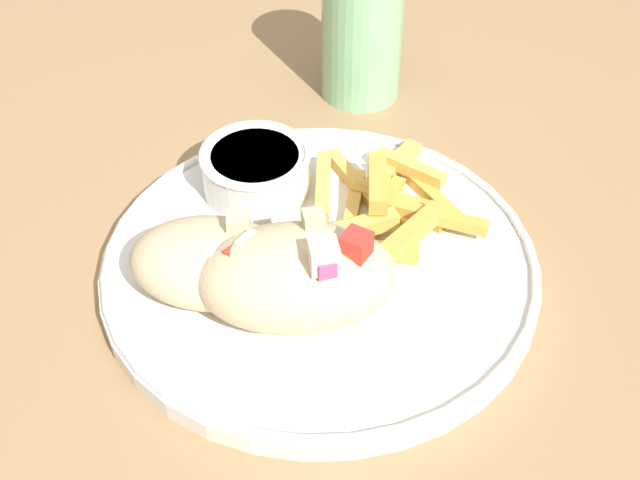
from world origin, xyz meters
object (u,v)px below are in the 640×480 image
at_px(pita_sandwich_far, 212,262).
at_px(sauce_ramekin, 256,169).
at_px(water_glass, 362,37).
at_px(plate, 320,265).
at_px(fries_pile, 384,203).
at_px(pita_sandwich_near, 297,276).

distance_m(pita_sandwich_far, sauce_ramekin, 0.11).
bearing_deg(water_glass, plate, -140.15).
bearing_deg(plate, fries_pile, 4.81).
distance_m(pita_sandwich_near, sauce_ramekin, 0.13).
relative_size(pita_sandwich_far, fries_pile, 0.86).
height_order(fries_pile, water_glass, water_glass).
height_order(plate, sauce_ramekin, sauce_ramekin).
height_order(plate, water_glass, water_glass).
bearing_deg(water_glass, pita_sandwich_far, -153.94).
distance_m(sauce_ramekin, water_glass, 0.17).
relative_size(pita_sandwich_near, water_glass, 1.24).
bearing_deg(sauce_ramekin, pita_sandwich_near, -116.04).
bearing_deg(pita_sandwich_far, plate, 27.54).
bearing_deg(pita_sandwich_near, sauce_ramekin, 101.38).
bearing_deg(fries_pile, pita_sandwich_near, -164.36).
xyz_separation_m(plate, pita_sandwich_far, (-0.07, 0.03, 0.03)).
xyz_separation_m(fries_pile, water_glass, (0.11, 0.14, 0.03)).
height_order(pita_sandwich_near, fries_pile, pita_sandwich_near).
relative_size(plate, pita_sandwich_far, 2.31).
bearing_deg(pita_sandwich_near, plate, 68.52).
height_order(pita_sandwich_near, pita_sandwich_far, pita_sandwich_near).
distance_m(plate, pita_sandwich_near, 0.06).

